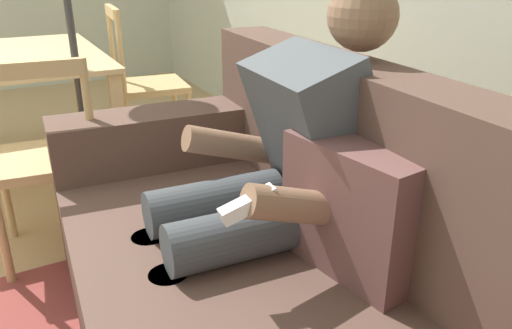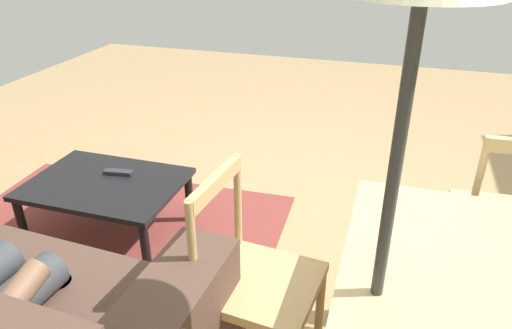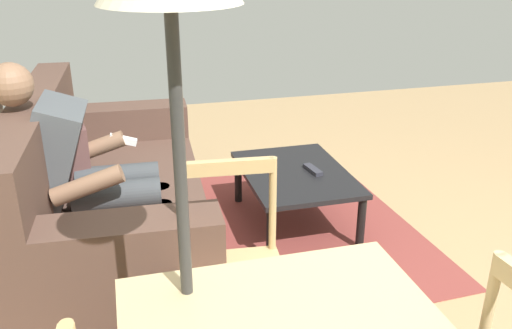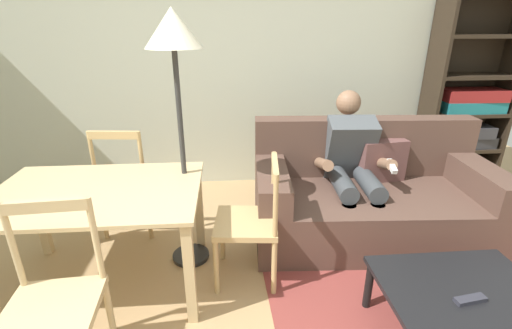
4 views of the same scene
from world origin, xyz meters
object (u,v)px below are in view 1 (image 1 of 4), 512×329
Objects in this scene: dining_table at (18,73)px; dining_chair_facing_couch at (44,161)px; person_lounging at (278,175)px; dining_chair_near_wall at (146,85)px; couch at (279,282)px.

dining_chair_facing_couch is at bearing -0.16° from dining_table.
person_lounging is 1.89m from dining_chair_near_wall.
person_lounging is 1.97m from dining_table.
couch is at bearing 26.09° from dining_chair_facing_couch.
dining_chair_facing_couch is (-0.89, -0.60, -0.17)m from person_lounging.
person_lounging is 1.24× the size of dining_chair_near_wall.
dining_table is 1.00m from dining_chair_facing_couch.
couch is 0.32m from person_lounging.
dining_chair_facing_couch reaches higher than dining_table.
couch is 2.25× the size of dining_chair_facing_couch.
couch is at bearing 14.12° from dining_table.
dining_chair_facing_couch is at bearing -36.16° from dining_chair_near_wall.
person_lounging reaches higher than couch.
dining_table is at bearing 179.84° from dining_chair_facing_couch.
dining_chair_near_wall reaches higher than dining_chair_facing_couch.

